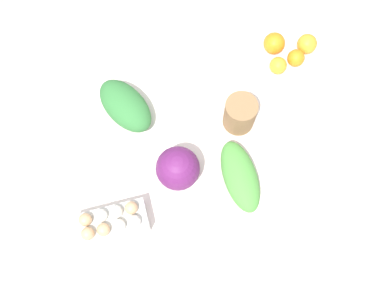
{
  "coord_description": "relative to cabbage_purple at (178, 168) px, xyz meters",
  "views": [
    {
      "loc": [
        -0.5,
        -0.12,
        2.18
      ],
      "look_at": [
        0.0,
        0.0,
        0.8
      ],
      "focal_mm": 40.0,
      "sensor_mm": 36.0,
      "label": 1
    }
  ],
  "objects": [
    {
      "name": "greens_bunch_kale",
      "position": [
        0.19,
        0.24,
        -0.02
      ],
      "size": [
        0.25,
        0.27,
        0.1
      ],
      "primitive_type": "ellipsoid",
      "rotation": [
        0.0,
        0.0,
        4.09
      ],
      "color": "#337538",
      "rests_on": "dining_table"
    },
    {
      "name": "dining_table",
      "position": [
        0.11,
        -0.02,
        -0.19
      ],
      "size": [
        1.18,
        0.91,
        0.78
      ],
      "color": "silver",
      "rests_on": "ground_plane"
    },
    {
      "name": "orange_0",
      "position": [
        0.6,
        -0.35,
        -0.04
      ],
      "size": [
        0.07,
        0.07,
        0.07
      ],
      "primitive_type": "sphere",
      "color": "orange",
      "rests_on": "dining_table"
    },
    {
      "name": "orange_1",
      "position": [
        0.48,
        -0.26,
        -0.04
      ],
      "size": [
        0.06,
        0.06,
        0.06
      ],
      "primitive_type": "sphere",
      "color": "orange",
      "rests_on": "dining_table"
    },
    {
      "name": "egg_carton",
      "position": [
        -0.21,
        0.17,
        -0.03
      ],
      "size": [
        0.2,
        0.25,
        0.09
      ],
      "rotation": [
        0.0,
        0.0,
        5.2
      ],
      "color": "#B7B7B2",
      "rests_on": "dining_table"
    },
    {
      "name": "orange_3",
      "position": [
        0.57,
        -0.23,
        -0.03
      ],
      "size": [
        0.08,
        0.08,
        0.08
      ],
      "primitive_type": "sphere",
      "color": "orange",
      "rests_on": "dining_table"
    },
    {
      "name": "ground_plane",
      "position": [
        0.11,
        -0.02,
        -0.85
      ],
      "size": [
        8.0,
        8.0,
        0.0
      ],
      "primitive_type": "plane",
      "color": "#B2A899"
    },
    {
      "name": "paper_bag",
      "position": [
        0.24,
        -0.16,
        -0.01
      ],
      "size": [
        0.11,
        0.11,
        0.13
      ],
      "primitive_type": "cylinder",
      "color": "olive",
      "rests_on": "dining_table"
    },
    {
      "name": "greens_bunch_chard",
      "position": [
        0.03,
        -0.2,
        -0.03
      ],
      "size": [
        0.28,
        0.22,
        0.08
      ],
      "primitive_type": "ellipsoid",
      "rotation": [
        0.0,
        0.0,
        3.64
      ],
      "color": "#4C933D",
      "rests_on": "dining_table"
    },
    {
      "name": "cabbage_purple",
      "position": [
        0.0,
        0.0,
        0.0
      ],
      "size": [
        0.15,
        0.15,
        0.15
      ],
      "primitive_type": "sphere",
      "color": "#601E5B",
      "rests_on": "dining_table"
    },
    {
      "name": "orange_2",
      "position": [
        0.53,
        -0.32,
        -0.04
      ],
      "size": [
        0.06,
        0.06,
        0.06
      ],
      "primitive_type": "sphere",
      "color": "orange",
      "rests_on": "dining_table"
    }
  ]
}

